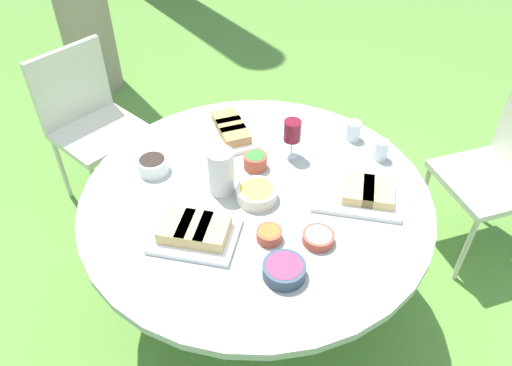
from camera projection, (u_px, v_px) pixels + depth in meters
name	position (u px, v px, depth m)	size (l,w,h in m)	color
ground_plane	(256.00, 298.00, 2.48)	(40.00, 40.00, 0.00)	#5B8C38
dining_table	(256.00, 210.00, 2.07)	(1.41, 1.41, 0.71)	#4C4C51
chair_near_left	(505.00, 166.00, 2.43)	(0.54, 0.55, 0.89)	beige
chair_near_right	(89.00, 116.00, 2.75)	(0.51, 0.49, 0.89)	beige
water_pitcher	(221.00, 172.00, 1.96)	(0.11, 0.10, 0.19)	silver
wine_glass	(292.00, 132.00, 2.11)	(0.07, 0.07, 0.18)	silver
platter_bread_main	(362.00, 193.00, 1.98)	(0.41, 0.42, 0.06)	white
platter_charcuterie	(195.00, 231.00, 1.81)	(0.38, 0.39, 0.07)	white
platter_sandwich_side	(231.00, 130.00, 2.30)	(0.27, 0.35, 0.06)	white
bowl_fries	(257.00, 193.00, 1.97)	(0.16, 0.16, 0.05)	beige
bowl_salad	(255.00, 161.00, 2.11)	(0.10, 0.10, 0.07)	#B74733
bowl_olives	(153.00, 164.00, 2.10)	(0.13, 0.13, 0.06)	white
bowl_dip_red	(284.00, 270.00, 1.69)	(0.15, 0.15, 0.05)	#334256
bowl_dip_cream	(318.00, 237.00, 1.81)	(0.12, 0.12, 0.04)	#B74733
bowl_roasted_veg	(269.00, 234.00, 1.81)	(0.09, 0.09, 0.04)	#B74733
cup_water_near	(381.00, 150.00, 2.15)	(0.06, 0.06, 0.09)	silver
cup_water_far	(353.00, 131.00, 2.26)	(0.07, 0.07, 0.09)	silver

